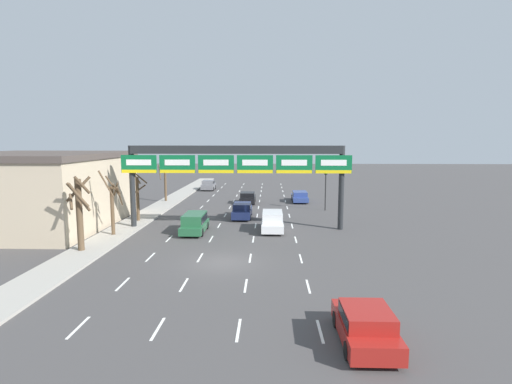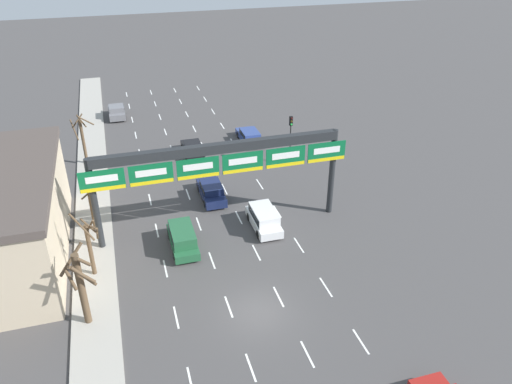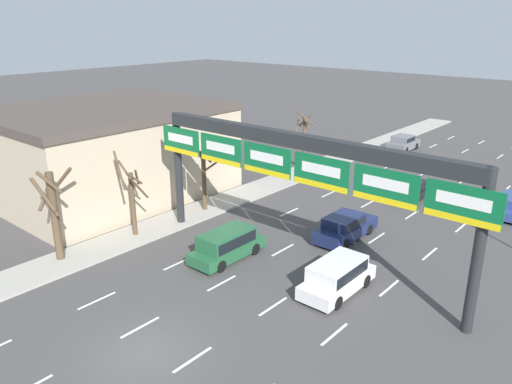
{
  "view_description": "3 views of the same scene",
  "coord_description": "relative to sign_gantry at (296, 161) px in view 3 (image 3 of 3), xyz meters",
  "views": [
    {
      "loc": [
        2.87,
        -24.29,
        7.61
      ],
      "look_at": [
        1.86,
        6.18,
        3.7
      ],
      "focal_mm": 28.0,
      "sensor_mm": 36.0,
      "label": 1
    },
    {
      "loc": [
        -6.78,
        -22.27,
        21.49
      ],
      "look_at": [
        3.05,
        10.81,
        2.26
      ],
      "focal_mm": 35.0,
      "sensor_mm": 36.0,
      "label": 2
    },
    {
      "loc": [
        14.03,
        -9.66,
        12.49
      ],
      "look_at": [
        -1.58,
        8.55,
        4.18
      ],
      "focal_mm": 35.0,
      "sensor_mm": 36.0,
      "label": 3
    }
  ],
  "objects": [
    {
      "name": "ground_plane",
      "position": [
        -0.0,
        -9.78,
        -5.85
      ],
      "size": [
        220.0,
        220.0,
        0.0
      ],
      "primitive_type": "plane",
      "color": "#474444"
    },
    {
      "name": "sidewalk_left",
      "position": [
        -9.65,
        -9.78,
        -5.78
      ],
      "size": [
        2.8,
        110.0,
        0.15
      ],
      "color": "#A8A399",
      "rests_on": "ground_plane"
    },
    {
      "name": "lane_dashes",
      "position": [
        -0.0,
        3.72,
        -5.85
      ],
      "size": [
        10.02,
        67.0,
        0.01
      ],
      "color": "white",
      "rests_on": "ground_plane"
    },
    {
      "name": "sign_gantry",
      "position": [
        0.0,
        0.0,
        0.0
      ],
      "size": [
        19.66,
        0.7,
        7.22
      ],
      "color": "#232628",
      "rests_on": "ground_plane"
    },
    {
      "name": "building_near",
      "position": [
        -18.07,
        0.73,
        -2.56
      ],
      "size": [
        13.51,
        15.91,
        6.57
      ],
      "color": "#C6B293",
      "rests_on": "ground_plane"
    },
    {
      "name": "car_black",
      "position": [
        0.24,
        14.25,
        -5.11
      ],
      "size": [
        1.83,
        4.18,
        1.39
      ],
      "color": "black",
      "rests_on": "ground_plane"
    },
    {
      "name": "suv_green",
      "position": [
        -3.33,
        -1.61,
        -4.94
      ],
      "size": [
        1.83,
        4.54,
        1.63
      ],
      "color": "#235B38",
      "rests_on": "ground_plane"
    },
    {
      "name": "suv_white",
      "position": [
        3.16,
        -0.76,
        -4.93
      ],
      "size": [
        1.86,
        4.37,
        1.65
      ],
      "color": "silver",
      "rests_on": "ground_plane"
    },
    {
      "name": "car_navy",
      "position": [
        0.2,
        4.89,
        -5.04
      ],
      "size": [
        1.83,
        4.68,
        1.53
      ],
      "color": "#19234C",
      "rests_on": "ground_plane"
    },
    {
      "name": "car_grey",
      "position": [
        -6.6,
        27.41,
        -5.05
      ],
      "size": [
        1.91,
        3.93,
        1.52
      ],
      "color": "slate",
      "rests_on": "ground_plane"
    },
    {
      "name": "tree_bare_closest",
      "position": [
        -9.46,
        2.56,
        -3.29
      ],
      "size": [
        1.79,
        1.82,
        5.0
      ],
      "color": "brown",
      "rests_on": "sidewalk_left"
    },
    {
      "name": "tree_bare_second",
      "position": [
        -9.55,
        -3.17,
        -3.2
      ],
      "size": [
        1.62,
        1.62,
        5.19
      ],
      "color": "brown",
      "rests_on": "sidewalk_left"
    },
    {
      "name": "tree_bare_third",
      "position": [
        -10.12,
        15.04,
        -2.97
      ],
      "size": [
        2.21,
        2.15,
        5.28
      ],
      "color": "brown",
      "rests_on": "sidewalk_left"
    },
    {
      "name": "tree_bare_furthest",
      "position": [
        -10.03,
        -7.8,
        -2.83
      ],
      "size": [
        2.06,
        2.08,
        5.18
      ],
      "color": "brown",
      "rests_on": "sidewalk_left"
    }
  ]
}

